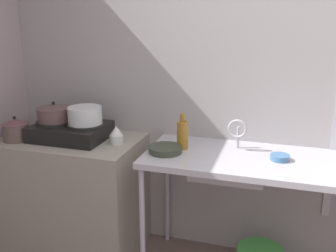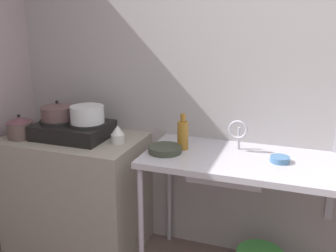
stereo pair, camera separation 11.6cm
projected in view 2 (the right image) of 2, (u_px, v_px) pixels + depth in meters
name	position (u px, v px, depth m)	size (l,w,h in m)	color
wall_back	(304.00, 84.00, 2.58)	(5.17, 0.10, 2.67)	#9A9497
counter_concrete	(76.00, 192.00, 3.01)	(1.03, 0.64, 0.90)	gray
counter_sink	(274.00, 171.00, 2.43)	(1.69, 0.64, 0.90)	#AEACB8
stove	(73.00, 129.00, 2.87)	(0.53, 0.40, 0.13)	black
pot_on_left_burner	(57.00, 111.00, 2.87)	(0.25, 0.25, 0.15)	brown
pot_on_right_burner	(87.00, 114.00, 2.79)	(0.24, 0.24, 0.12)	silver
pot_beside_stove	(20.00, 128.00, 2.85)	(0.19, 0.19, 0.18)	brown
percolator	(118.00, 134.00, 2.74)	(0.10, 0.10, 0.13)	silver
sink_basin	(228.00, 167.00, 2.49)	(0.47, 0.33, 0.13)	#AEACB8
faucet	(238.00, 131.00, 2.55)	(0.13, 0.08, 0.22)	#AEACB8
frying_pan	(165.00, 149.00, 2.57)	(0.22, 0.22, 0.04)	#33392D
small_bowl_on_drainboard	(280.00, 159.00, 2.40)	(0.12, 0.12, 0.04)	teal
bottle_by_sink	(183.00, 134.00, 2.61)	(0.08, 0.08, 0.25)	olive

